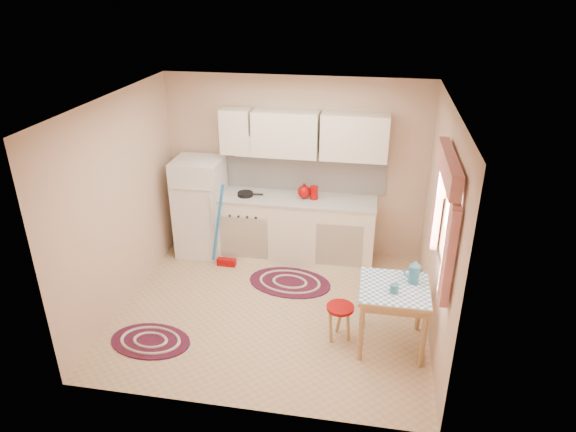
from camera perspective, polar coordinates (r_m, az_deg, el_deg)
The scene contains 14 objects.
room_shell at distance 5.72m, azimuth 0.22°, elevation 4.12°, with size 3.64×3.60×2.52m.
fridge at distance 7.32m, azimuth -9.68°, elevation 0.99°, with size 0.65×0.60×1.40m, color white.
broom at distance 6.93m, azimuth -7.07°, elevation -1.18°, with size 0.28×0.12×1.20m, color blue, non-canonical shape.
base_cabinets at distance 7.17m, azimuth 0.53°, elevation -1.47°, with size 2.25×0.60×0.88m, color white.
countertop at distance 6.98m, azimuth 0.54°, elevation 1.91°, with size 2.27×0.62×0.04m, color beige.
frying_pan at distance 7.04m, azimuth -4.76°, elevation 2.44°, with size 0.21×0.21×0.05m, color black.
red_kettle at distance 6.91m, azimuth 1.80°, elevation 2.72°, with size 0.20×0.18×0.20m, color #980505, non-canonical shape.
red_canister at distance 6.90m, azimuth 2.91°, elevation 2.51°, with size 0.11×0.11×0.16m, color #980505.
table at distance 5.67m, azimuth 11.44°, elevation -10.86°, with size 0.72×0.72×0.72m, color tan.
stool at distance 5.76m, azimuth 5.75°, elevation -11.67°, with size 0.30×0.30×0.42m, color #980505.
coffee_pot at distance 5.52m, azimuth 13.86°, elevation -6.03°, with size 0.14×0.12×0.28m, color #28627B, non-canonical shape.
mug at distance 5.36m, azimuth 11.72°, elevation -7.92°, with size 0.09×0.09×0.10m, color #28627B.
rug_center at distance 6.77m, azimuth 0.20°, elevation -7.38°, with size 1.09×0.73×0.02m, color maroon, non-canonical shape.
rug_left at distance 6.00m, azimuth -15.03°, elevation -13.26°, with size 0.91×0.60×0.02m, color maroon, non-canonical shape.
Camera 1 is at (1.05, -5.03, 3.64)m, focal length 32.00 mm.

